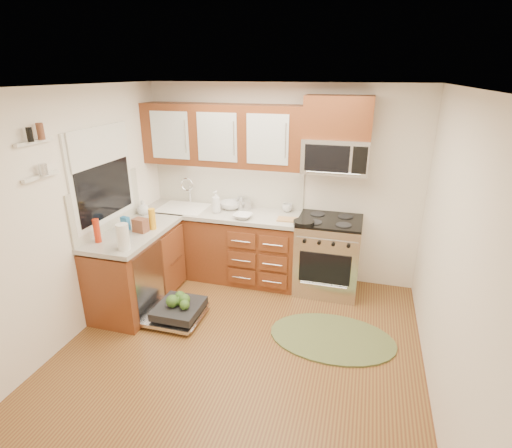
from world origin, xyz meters
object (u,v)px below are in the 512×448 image
(bowl_b, at_px, (231,205))
(cup, at_px, (287,208))
(stock_pot, at_px, (244,205))
(cutting_board, at_px, (288,219))
(sink, at_px, (184,217))
(upper_cabinets, at_px, (222,135))
(dishwasher, at_px, (176,311))
(rug, at_px, (332,338))
(paper_towel_roll, at_px, (123,237))
(microwave, at_px, (336,156))
(skillet, at_px, (304,223))
(bowl_a, at_px, (243,216))
(range, at_px, (328,255))

(bowl_b, height_order, cup, cup)
(stock_pot, distance_m, cutting_board, 0.70)
(sink, bearing_deg, upper_cabinets, 16.45)
(sink, relative_size, cup, 4.74)
(sink, bearing_deg, bowl_b, 13.55)
(bowl_b, relative_size, cup, 2.23)
(dishwasher, bearing_deg, cup, 54.36)
(rug, xyz_separation_m, paper_towel_roll, (-2.11, -0.36, 1.05))
(rug, bearing_deg, upper_cabinets, 143.83)
(microwave, height_order, bowl_b, microwave)
(microwave, relative_size, stock_pot, 3.83)
(skillet, height_order, cup, cup)
(rug, bearing_deg, bowl_b, 142.36)
(skillet, height_order, stock_pot, stock_pot)
(dishwasher, bearing_deg, skillet, 34.93)
(microwave, xyz_separation_m, cutting_board, (-0.50, -0.21, -0.77))
(dishwasher, distance_m, bowl_b, 1.55)
(skillet, bearing_deg, dishwasher, -145.07)
(cutting_board, relative_size, bowl_b, 0.87)
(microwave, relative_size, cutting_board, 2.98)
(sink, relative_size, bowl_a, 2.73)
(paper_towel_roll, height_order, bowl_a, paper_towel_roll)
(range, height_order, cup, cup)
(upper_cabinets, distance_m, microwave, 1.42)
(paper_towel_roll, bearing_deg, range, 35.47)
(sink, distance_m, cup, 1.39)
(sink, xyz_separation_m, skillet, (1.65, -0.24, 0.17))
(upper_cabinets, relative_size, paper_towel_roll, 7.57)
(rug, xyz_separation_m, skillet, (-0.46, 0.77, 0.96))
(microwave, distance_m, stock_pot, 1.35)
(paper_towel_roll, xyz_separation_m, cup, (1.36, 1.60, -0.08))
(cutting_board, distance_m, cup, 0.32)
(bowl_a, bearing_deg, upper_cabinets, 137.79)
(cup, bearing_deg, paper_towel_roll, -130.40)
(range, distance_m, skillet, 0.62)
(stock_pot, height_order, bowl_b, stock_pot)
(microwave, xyz_separation_m, skillet, (-0.28, -0.37, -0.73))
(range, distance_m, bowl_a, 1.16)
(dishwasher, xyz_separation_m, bowl_b, (0.23, 1.27, 0.87))
(upper_cabinets, xyz_separation_m, microwave, (1.41, -0.02, -0.18))
(sink, bearing_deg, bowl_a, -10.89)
(skillet, relative_size, cup, 1.87)
(cutting_board, bearing_deg, cup, 103.05)
(range, distance_m, rug, 1.13)
(stock_pot, relative_size, cutting_board, 0.78)
(range, relative_size, rug, 0.73)
(skillet, relative_size, cutting_board, 0.96)
(bowl_b, bearing_deg, paper_towel_roll, -112.15)
(dishwasher, relative_size, rug, 0.54)
(sink, relative_size, rug, 0.48)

